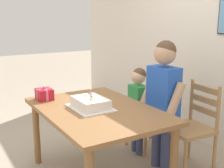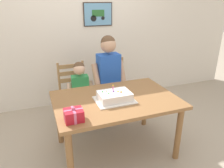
% 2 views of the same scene
% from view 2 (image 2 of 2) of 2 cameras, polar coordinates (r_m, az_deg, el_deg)
% --- Properties ---
extents(ground_plane, '(20.00, 20.00, 0.00)m').
position_cam_2_polar(ground_plane, '(2.90, 0.87, -16.97)').
color(ground_plane, tan).
extents(back_wall, '(6.40, 0.11, 2.60)m').
position_cam_2_polar(back_wall, '(3.85, -8.04, 13.87)').
color(back_wall, silver).
rests_on(back_wall, ground).
extents(dining_table, '(1.43, 0.97, 0.73)m').
position_cam_2_polar(dining_table, '(2.55, 0.95, -5.67)').
color(dining_table, olive).
rests_on(dining_table, ground).
extents(birthday_cake, '(0.44, 0.34, 0.19)m').
position_cam_2_polar(birthday_cake, '(2.43, 0.67, -3.39)').
color(birthday_cake, white).
rests_on(birthday_cake, dining_table).
extents(gift_box_red_large, '(0.18, 0.16, 0.15)m').
position_cam_2_polar(gift_box_red_large, '(2.07, -10.18, -8.19)').
color(gift_box_red_large, red).
rests_on(gift_box_red_large, dining_table).
extents(chair_left, '(0.42, 0.42, 0.92)m').
position_cam_2_polar(chair_left, '(3.35, -10.13, -2.28)').
color(chair_left, '#A87A4C').
rests_on(chair_left, ground).
extents(chair_right, '(0.45, 0.45, 0.92)m').
position_cam_2_polar(chair_right, '(3.51, 0.47, -0.79)').
color(chair_right, '#A87A4C').
rests_on(chair_right, ground).
extents(child_older, '(0.49, 0.28, 1.35)m').
position_cam_2_polar(child_older, '(3.11, -0.94, 3.19)').
color(child_older, '#38426B').
rests_on(child_older, ground).
extents(child_younger, '(0.38, 0.22, 1.02)m').
position_cam_2_polar(child_younger, '(3.08, -8.45, -1.36)').
color(child_younger, '#38426B').
rests_on(child_younger, ground).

